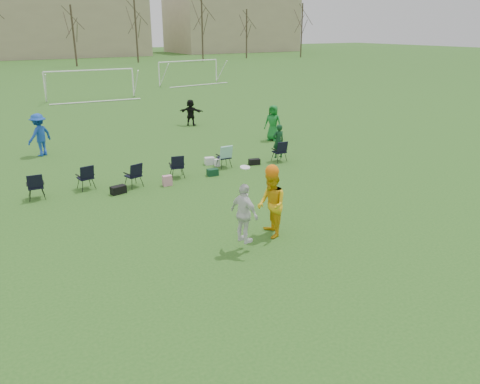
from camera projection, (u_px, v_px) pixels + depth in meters
ground at (252, 263)px, 12.32m from camera, size 260.00×260.00×0.00m
fielder_blue at (39, 135)px, 22.23m from camera, size 1.51×1.37×2.03m
fielder_green_far at (273, 123)px, 25.32m from camera, size 1.02×1.12×1.91m
fielder_black at (191, 112)px, 29.20m from camera, size 1.45×1.36×1.63m
center_contest at (263, 206)px, 13.29m from camera, size 2.00×1.54×2.41m
sideline_setup at (181, 164)px, 19.31m from camera, size 11.06×2.14×1.70m
goal_mid at (90, 76)px, 39.48m from camera, size 7.40×0.63×2.46m
goal_right at (189, 66)px, 50.15m from camera, size 7.35×1.14×2.46m
building_row at (18, 26)px, 91.17m from camera, size 126.00×16.00×13.00m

